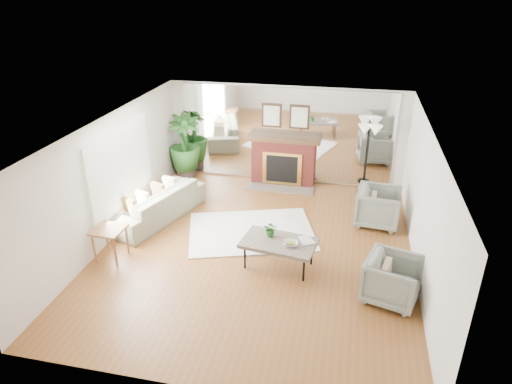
% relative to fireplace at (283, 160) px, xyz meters
% --- Properties ---
extents(ground, '(7.00, 7.00, 0.00)m').
position_rel_fireplace_xyz_m(ground, '(0.00, -3.26, -0.66)').
color(ground, brown).
rests_on(ground, ground).
extents(wall_left, '(0.02, 7.00, 2.50)m').
position_rel_fireplace_xyz_m(wall_left, '(-2.99, -3.26, 0.59)').
color(wall_left, silver).
rests_on(wall_left, ground).
extents(wall_right, '(0.02, 7.00, 2.50)m').
position_rel_fireplace_xyz_m(wall_right, '(2.99, -3.26, 0.59)').
color(wall_right, silver).
rests_on(wall_right, ground).
extents(wall_back, '(6.00, 0.02, 2.50)m').
position_rel_fireplace_xyz_m(wall_back, '(0.00, 0.23, 0.59)').
color(wall_back, silver).
rests_on(wall_back, ground).
extents(mirror_panel, '(5.40, 0.04, 2.40)m').
position_rel_fireplace_xyz_m(mirror_panel, '(0.00, 0.21, 0.59)').
color(mirror_panel, silver).
rests_on(mirror_panel, wall_back).
extents(window_panel, '(0.04, 2.40, 1.50)m').
position_rel_fireplace_xyz_m(window_panel, '(-2.96, -2.86, 0.69)').
color(window_panel, '#B2E09E').
rests_on(window_panel, wall_left).
extents(fireplace, '(1.85, 0.83, 2.05)m').
position_rel_fireplace_xyz_m(fireplace, '(0.00, 0.00, 0.00)').
color(fireplace, maroon).
rests_on(fireplace, ground).
extents(area_rug, '(3.02, 2.55, 0.03)m').
position_rel_fireplace_xyz_m(area_rug, '(-0.25, -2.64, -0.65)').
color(area_rug, silver).
rests_on(area_rug, ground).
extents(coffee_table, '(1.44, 0.98, 0.54)m').
position_rel_fireplace_xyz_m(coffee_table, '(0.52, -3.76, -0.17)').
color(coffee_table, '#6C6355').
rests_on(coffee_table, ground).
extents(sofa, '(1.65, 2.59, 0.71)m').
position_rel_fireplace_xyz_m(sofa, '(-2.45, -2.47, -0.31)').
color(sofa, gray).
rests_on(sofa, ground).
extents(armchair_back, '(1.00, 0.98, 0.83)m').
position_rel_fireplace_xyz_m(armchair_back, '(2.35, -1.71, -0.24)').
color(armchair_back, gray).
rests_on(armchair_back, ground).
extents(armchair_front, '(1.07, 1.05, 0.79)m').
position_rel_fireplace_xyz_m(armchair_front, '(2.51, -4.32, -0.27)').
color(armchair_front, gray).
rests_on(armchair_front, ground).
extents(side_table, '(0.58, 0.58, 0.63)m').
position_rel_fireplace_xyz_m(side_table, '(-2.65, -4.14, -0.13)').
color(side_table, olive).
rests_on(side_table, ground).
extents(potted_ficus, '(1.04, 1.04, 1.73)m').
position_rel_fireplace_xyz_m(potted_ficus, '(-2.60, -0.16, 0.26)').
color(potted_ficus, '#29221E').
rests_on(potted_ficus, ground).
extents(floor_lamp, '(0.57, 0.32, 1.75)m').
position_rel_fireplace_xyz_m(floor_lamp, '(2.07, -0.16, 0.84)').
color(floor_lamp, black).
rests_on(floor_lamp, ground).
extents(tabletop_plant, '(0.27, 0.24, 0.29)m').
position_rel_fireplace_xyz_m(tabletop_plant, '(0.34, -3.60, 0.02)').
color(tabletop_plant, '#295B21').
rests_on(tabletop_plant, coffee_table).
extents(fruit_bowl, '(0.29, 0.29, 0.06)m').
position_rel_fireplace_xyz_m(fruit_bowl, '(0.75, -3.84, -0.09)').
color(fruit_bowl, olive).
rests_on(fruit_bowl, coffee_table).
extents(book, '(0.34, 0.38, 0.02)m').
position_rel_fireplace_xyz_m(book, '(0.91, -3.69, -0.11)').
color(book, olive).
rests_on(book, coffee_table).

